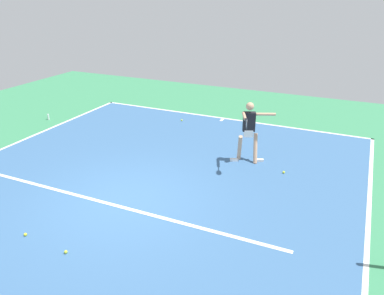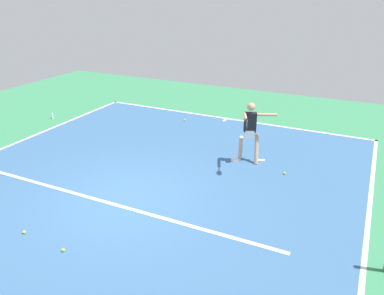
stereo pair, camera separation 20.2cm
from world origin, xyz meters
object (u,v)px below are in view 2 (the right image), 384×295
object	(u,v)px
tennis_ball_near_service_line	(284,173)
tennis_ball_centre_court	(185,120)
tennis_ball_by_sideline	(63,250)
tennis_ball_near_player	(24,232)
water_bottle	(52,116)
tennis_player	(250,129)

from	to	relation	value
tennis_ball_near_service_line	tennis_ball_centre_court	distance (m)	5.25
tennis_ball_by_sideline	tennis_ball_near_player	size ratio (longest dim) A/B	1.00
tennis_ball_near_service_line	tennis_ball_near_player	distance (m)	6.51
tennis_ball_by_sideline	water_bottle	size ratio (longest dim) A/B	0.30
tennis_player	tennis_ball_by_sideline	bearing A→B (deg)	48.02
tennis_ball_centre_court	tennis_ball_by_sideline	xyz separation A→B (m)	(-1.40, 7.89, 0.00)
tennis_ball_near_service_line	water_bottle	distance (m)	9.19
tennis_ball_near_player	water_bottle	distance (m)	7.67
tennis_ball_near_service_line	tennis_ball_by_sideline	world-z (taller)	same
water_bottle	tennis_ball_near_service_line	bearing A→B (deg)	174.83
tennis_player	tennis_ball_near_player	size ratio (longest dim) A/B	27.02
tennis_ball_by_sideline	tennis_ball_near_player	bearing A→B (deg)	-4.52
tennis_player	tennis_ball_centre_court	xyz separation A→B (m)	(3.32, -2.49, -0.99)
tennis_ball_centre_court	tennis_ball_near_service_line	bearing A→B (deg)	147.80
tennis_ball_by_sideline	water_bottle	xyz separation A→B (m)	(6.11, -5.92, 0.08)
tennis_ball_near_service_line	tennis_ball_near_player	bearing A→B (deg)	50.22
tennis_ball_near_service_line	tennis_ball_by_sideline	size ratio (longest dim) A/B	1.00
tennis_ball_near_player	tennis_ball_near_service_line	bearing A→B (deg)	-129.78
tennis_player	tennis_ball_near_player	world-z (taller)	tennis_player
water_bottle	tennis_ball_centre_court	bearing A→B (deg)	-157.28
tennis_player	water_bottle	world-z (taller)	tennis_player
tennis_ball_centre_court	water_bottle	bearing A→B (deg)	22.72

